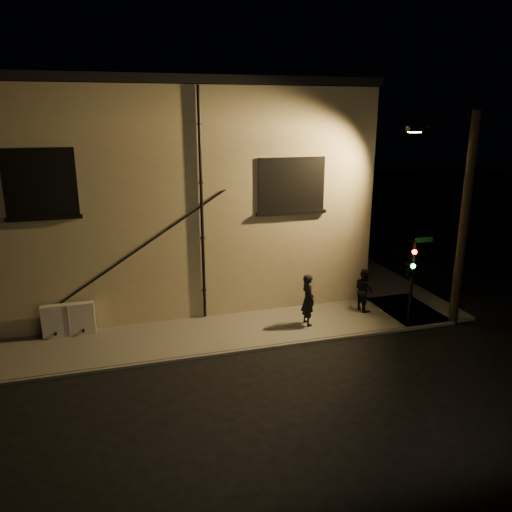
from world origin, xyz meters
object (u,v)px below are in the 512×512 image
object	(u,v)px
pedestrian_a	(308,300)
traffic_signal	(410,268)
pedestrian_b	(364,290)
streetlamp_pole	(462,217)
utility_cabinet	(69,320)

from	to	relation	value
pedestrian_a	traffic_signal	xyz separation A→B (m)	(3.42, -1.03, 1.20)
pedestrian_b	streetlamp_pole	bearing A→B (deg)	-133.43
traffic_signal	streetlamp_pole	bearing A→B (deg)	-2.24
utility_cabinet	traffic_signal	distance (m)	12.05
utility_cabinet	pedestrian_b	size ratio (longest dim) A/B	1.04
pedestrian_a	streetlamp_pole	bearing A→B (deg)	-106.61
utility_cabinet	streetlamp_pole	distance (m)	14.19
traffic_signal	streetlamp_pole	xyz separation A→B (m)	(1.87, -0.07, 1.75)
utility_cabinet	pedestrian_a	bearing A→B (deg)	-10.16
utility_cabinet	traffic_signal	size ratio (longest dim) A/B	0.54
utility_cabinet	pedestrian_b	bearing A→B (deg)	-4.25
utility_cabinet	streetlamp_pole	bearing A→B (deg)	-10.81
utility_cabinet	streetlamp_pole	world-z (taller)	streetlamp_pole
utility_cabinet	pedestrian_a	size ratio (longest dim) A/B	0.91
utility_cabinet	traffic_signal	world-z (taller)	traffic_signal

